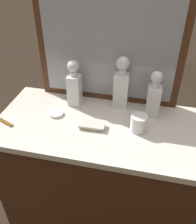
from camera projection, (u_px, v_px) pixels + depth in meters
name	position (u px, v px, depth m)	size (l,w,h in m)	color
ground_plane	(98.00, 218.00, 1.88)	(6.00, 6.00, 0.00)	#2D2319
dresser	(98.00, 179.00, 1.61)	(1.12, 0.55, 0.91)	#472816
dresser_mirror	(109.00, 43.00, 1.35)	(0.82, 0.03, 0.71)	#472816
crystal_decanter_front	(121.00, 87.00, 1.43)	(0.08, 0.08, 0.31)	white
crystal_decanter_far_left	(74.00, 87.00, 1.44)	(0.07, 0.07, 0.28)	white
crystal_decanter_left	(154.00, 98.00, 1.35)	(0.07, 0.07, 0.27)	white
crystal_tumbler_rear	(139.00, 123.00, 1.29)	(0.09, 0.09, 0.09)	white
silver_brush_left	(92.00, 126.00, 1.32)	(0.14, 0.07, 0.02)	#B7A88C
porcelain_dish	(56.00, 114.00, 1.41)	(0.08, 0.08, 0.01)	silver
tortoiseshell_comb	(5.00, 122.00, 1.36)	(0.12, 0.06, 0.01)	brown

